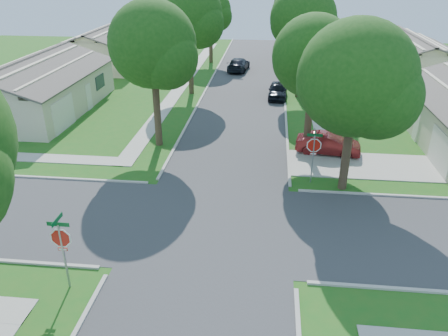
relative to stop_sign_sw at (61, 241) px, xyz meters
name	(u,v)px	position (x,y,z in m)	size (l,w,h in m)	color
ground	(213,224)	(4.70, 4.70, -2.03)	(100.00, 100.00, 0.00)	#1E5F1A
road_ns	(213,224)	(4.70, 4.70, -2.03)	(7.00, 100.00, 0.02)	#333335
sidewalk_ne	(310,82)	(10.80, 30.70, -2.01)	(1.20, 40.00, 0.04)	#9E9B91
sidewalk_nw	(187,79)	(-1.40, 30.70, -2.01)	(1.20, 40.00, 0.04)	#9E9B91
driveway	(363,165)	(12.60, 11.80, -2.01)	(8.80, 3.60, 0.05)	#9E9B91
stop_sign_sw	(61,241)	(0.00, 0.00, 0.00)	(1.05, 0.80, 2.98)	gray
stop_sign_ne	(314,148)	(9.40, 9.40, 0.00)	(1.05, 0.80, 2.98)	gray
tree_e_near	(315,60)	(9.45, 13.71, 3.61)	(4.97, 4.80, 8.28)	#38281C
tree_e_mid	(304,22)	(9.46, 25.71, 4.22)	(5.59, 5.40, 9.21)	#38281C
tree_e_far	(297,9)	(9.45, 38.71, 3.95)	(5.17, 5.00, 8.72)	#38281C
tree_w_near	(154,49)	(0.06, 13.71, 4.08)	(5.38, 5.20, 8.97)	#38281C
tree_w_mid	(190,17)	(0.06, 25.71, 4.46)	(5.80, 5.60, 9.56)	#38281C
tree_w_far	(211,12)	(0.05, 38.71, 3.48)	(4.76, 4.60, 8.04)	#38281C
tree_ne_corner	(357,84)	(11.06, 8.91, 3.56)	(5.80, 5.60, 8.66)	#38281C
house_ne_far	(409,63)	(20.69, 33.70, -0.51)	(8.42, 13.60, 4.23)	#BCAF95
house_nw_near	(36,91)	(-11.29, 19.70, -0.51)	(8.42, 13.60, 4.23)	#BCAF95
house_nw_far	(110,50)	(-11.29, 36.70, -0.51)	(8.42, 13.60, 4.23)	#BCAF95
car_driveway	(328,144)	(10.70, 13.40, -1.39)	(1.36, 3.89, 1.28)	#591212
car_curb_east	(278,90)	(7.65, 25.14, -1.37)	(1.57, 3.91, 1.33)	black
car_curb_west	(239,64)	(3.50, 34.90, -1.35)	(1.90, 4.67, 1.36)	black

